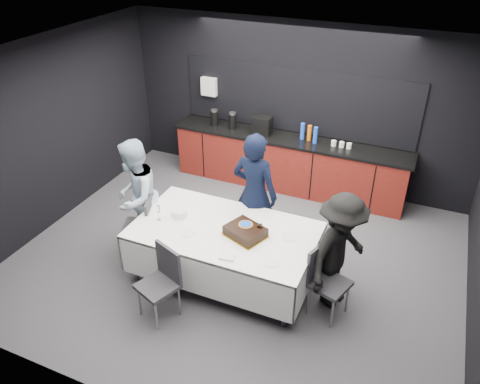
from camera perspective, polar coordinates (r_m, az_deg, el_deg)
name	(u,v)px	position (r m, az deg, el deg)	size (l,w,h in m)	color
ground	(237,259)	(6.69, -0.34, -8.12)	(6.00, 6.00, 0.00)	#47464C
room_shell	(237,139)	(5.69, -0.40, 6.49)	(6.04, 5.04, 2.82)	white
kitchenette	(288,159)	(8.15, 5.83, 4.08)	(4.10, 0.64, 2.05)	#5E140E
party_table	(225,238)	(6.01, -1.90, -5.62)	(2.32, 1.32, 0.78)	#99999E
cake_assembly	(245,231)	(5.78, 0.66, -4.82)	(0.60, 0.55, 0.16)	yellow
plate_stack	(179,213)	(6.18, -7.40, -2.54)	(0.21, 0.21, 0.10)	white
loose_plate_near	(188,233)	(5.89, -6.35, -4.96)	(0.19, 0.19, 0.01)	white
loose_plate_right_a	(290,236)	(5.83, 6.07, -5.37)	(0.21, 0.21, 0.01)	white
loose_plate_right_b	(271,262)	(5.41, 3.76, -8.56)	(0.19, 0.19, 0.01)	white
loose_plate_far	(235,214)	(6.20, -0.67, -2.66)	(0.22, 0.22, 0.01)	white
fork_pile	(227,257)	(5.46, -1.55, -7.94)	(0.18, 0.11, 0.03)	white
champagne_flute	(158,210)	(6.09, -9.97, -2.12)	(0.06, 0.06, 0.22)	white
chair_left	(144,222)	(6.61, -11.67, -3.62)	(0.54, 0.54, 0.92)	#2D2D32
chair_right	(325,276)	(5.70, 10.27, -10.00)	(0.53, 0.53, 0.92)	#2D2D32
chair_near	(162,278)	(5.66, -9.45, -10.27)	(0.54, 0.54, 0.92)	#2D2D32
person_center	(255,194)	(6.38, 1.80, -0.28)	(0.66, 0.43, 1.81)	black
person_left	(136,197)	(6.61, -12.60, -0.61)	(0.81, 0.63, 1.68)	#A0B7CA
person_right	(339,252)	(5.68, 12.02, -7.18)	(1.00, 0.58, 1.55)	black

